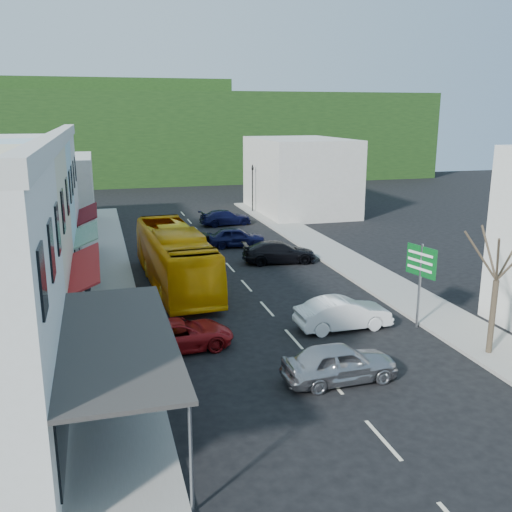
{
  "coord_description": "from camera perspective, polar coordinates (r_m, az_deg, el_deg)",
  "views": [
    {
      "loc": [
        -7.66,
        -21.45,
        9.44
      ],
      "look_at": [
        0.0,
        6.0,
        2.2
      ],
      "focal_mm": 40.0,
      "sensor_mm": 36.0,
      "label": 1
    }
  ],
  "objects": [
    {
      "name": "street_tree",
      "position": [
        23.83,
        22.9,
        -2.27
      ],
      "size": [
        2.15,
        2.15,
        6.25
      ],
      "primitive_type": null,
      "rotation": [
        0.0,
        0.0,
        -0.05
      ],
      "color": "#32281D",
      "rests_on": "ground"
    },
    {
      "name": "car_black_far",
      "position": [
        40.99,
        -6.75,
        1.84
      ],
      "size": [
        4.44,
        1.9,
        1.4
      ],
      "primitive_type": "imported",
      "rotation": [
        0.0,
        0.0,
        1.55
      ],
      "color": "black",
      "rests_on": "ground"
    },
    {
      "name": "car_navy_mid",
      "position": [
        40.87,
        -1.98,
        1.89
      ],
      "size": [
        4.58,
        2.31,
        1.4
      ],
      "primitive_type": "imported",
      "rotation": [
        0.0,
        0.0,
        1.45
      ],
      "color": "black",
      "rests_on": "ground"
    },
    {
      "name": "car_white",
      "position": [
        25.79,
        8.71,
        -5.73
      ],
      "size": [
        4.43,
        1.87,
        1.4
      ],
      "primitive_type": "imported",
      "rotation": [
        0.0,
        0.0,
        1.59
      ],
      "color": "white",
      "rests_on": "ground"
    },
    {
      "name": "hillside",
      "position": [
        86.81,
        -11.75,
        12.17
      ],
      "size": [
        80.0,
        26.0,
        14.0
      ],
      "color": "#193213",
      "rests_on": "ground"
    },
    {
      "name": "car_silver",
      "position": [
        20.97,
        8.36,
        -10.54
      ],
      "size": [
        4.46,
        1.95,
        1.4
      ],
      "primitive_type": "imported",
      "rotation": [
        0.0,
        0.0,
        1.6
      ],
      "color": "#A2A1A6",
      "rests_on": "ground"
    },
    {
      "name": "car_black_near",
      "position": [
        36.58,
        2.33,
        0.42
      ],
      "size": [
        4.68,
        2.34,
        1.4
      ],
      "primitive_type": "imported",
      "rotation": [
        0.0,
        0.0,
        1.46
      ],
      "color": "black",
      "rests_on": "ground"
    },
    {
      "name": "sidewalk_right",
      "position": [
        36.15,
        9.79,
        -0.98
      ],
      "size": [
        3.0,
        52.0,
        0.15
      ],
      "primitive_type": "cube",
      "color": "gray",
      "rests_on": "ground"
    },
    {
      "name": "direction_sign",
      "position": [
        26.27,
        16.03,
        -2.94
      ],
      "size": [
        1.0,
        1.82,
        3.85
      ],
      "primitive_type": null,
      "rotation": [
        0.0,
        0.0,
        0.24
      ],
      "color": "#08511B",
      "rests_on": "ground"
    },
    {
      "name": "car_navy_far",
      "position": [
        48.84,
        -3.05,
        3.92
      ],
      "size": [
        4.7,
        2.4,
        1.4
      ],
      "primitive_type": "imported",
      "rotation": [
        0.0,
        0.0,
        1.7
      ],
      "color": "black",
      "rests_on": "ground"
    },
    {
      "name": "ground",
      "position": [
        24.65,
        3.79,
        -8.29
      ],
      "size": [
        120.0,
        120.0,
        0.0
      ],
      "primitive_type": "plane",
      "color": "black",
      "rests_on": "ground"
    },
    {
      "name": "bus",
      "position": [
        31.74,
        -8.1,
        -0.28
      ],
      "size": [
        3.1,
        11.71,
        3.1
      ],
      "primitive_type": "imported",
      "rotation": [
        0.0,
        0.0,
        0.05
      ],
      "color": "#F3A507",
      "rests_on": "ground"
    },
    {
      "name": "pedestrian_left",
      "position": [
        26.54,
        -16.32,
        -4.88
      ],
      "size": [
        0.58,
        0.7,
        1.7
      ],
      "primitive_type": "imported",
      "rotation": [
        0.0,
        0.0,
        1.93
      ],
      "color": "black",
      "rests_on": "sidewalk_left"
    },
    {
      "name": "car_red",
      "position": [
        23.59,
        -7.72,
        -7.63
      ],
      "size": [
        4.75,
        2.31,
        1.4
      ],
      "primitive_type": "imported",
      "rotation": [
        0.0,
        0.0,
        1.66
      ],
      "color": "maroon",
      "rests_on": "ground"
    },
    {
      "name": "distant_block_right",
      "position": [
        55.05,
        4.36,
        8.02
      ],
      "size": [
        8.0,
        12.0,
        7.0
      ],
      "primitive_type": "cube",
      "color": "#B7B2A8",
      "rests_on": "ground"
    },
    {
      "name": "distant_block_left",
      "position": [
        49.07,
        -20.64,
        5.8
      ],
      "size": [
        8.0,
        10.0,
        6.0
      ],
      "primitive_type": "cube",
      "color": "#B7B2A8",
      "rests_on": "ground"
    },
    {
      "name": "sidewalk_left",
      "position": [
        32.81,
        -14.67,
        -2.81
      ],
      "size": [
        3.0,
        52.0,
        0.15
      ],
      "primitive_type": "cube",
      "color": "gray",
      "rests_on": "ground"
    },
    {
      "name": "traffic_signal",
      "position": [
        54.74,
        -0.36,
        6.74
      ],
      "size": [
        1.09,
        1.23,
        4.57
      ],
      "primitive_type": null,
      "rotation": [
        0.0,
        0.0,
        3.52
      ],
      "color": "black",
      "rests_on": "ground"
    }
  ]
}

